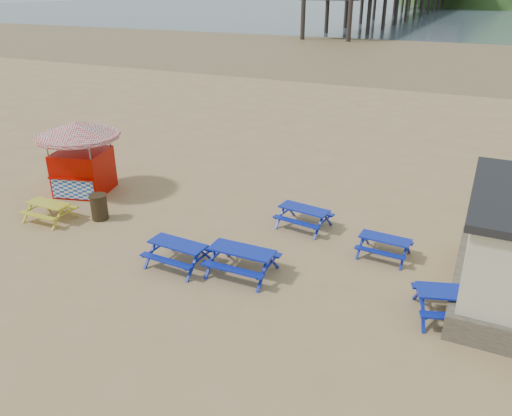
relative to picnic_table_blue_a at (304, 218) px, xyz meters
The scene contains 12 objects.
ground 3.17m from the picnic_table_blue_a, 119.72° to the right, with size 400.00×400.00×0.00m, color tan.
wet_sand 52.29m from the picnic_table_blue_a, 91.71° to the left, with size 400.00×400.00×0.00m, color olive.
sea 167.28m from the picnic_table_blue_a, 90.53° to the left, with size 400.00×400.00×0.00m, color #485A66.
picnic_table_blue_a is the anchor object (origin of this frame).
picnic_table_blue_b 3.19m from the picnic_table_blue_a, 16.24° to the right, with size 1.66×1.37×0.67m.
picnic_table_blue_c 6.62m from the picnic_table_blue_a, ahead, with size 1.76×1.45×0.70m.
picnic_table_blue_d 4.90m from the picnic_table_blue_a, 121.95° to the right, with size 1.90×1.56×0.77m.
picnic_table_blue_e 3.81m from the picnic_table_blue_a, 98.84° to the right, with size 1.98×1.60×0.82m.
picnic_table_blue_f 6.36m from the picnic_table_blue_a, 32.01° to the right, with size 2.35×2.10×0.82m.
picnic_table_yellow 9.38m from the picnic_table_blue_a, 158.31° to the right, with size 1.67×1.35×0.69m.
ice_cream_kiosk 9.63m from the picnic_table_blue_a, behind, with size 4.17×4.17×3.04m.
litter_bin 7.56m from the picnic_table_blue_a, 159.92° to the right, with size 0.66×0.66×0.96m.
Camera 1 is at (6.90, -12.59, 8.03)m, focal length 35.00 mm.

